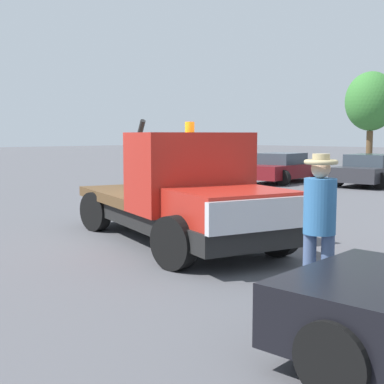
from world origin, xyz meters
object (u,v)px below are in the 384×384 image
object	(u,v)px
person_near_truck	(320,216)
tree_left	(371,102)
parked_car_charcoal	(373,170)
parked_car_maroon	(282,168)
tow_truck	(183,197)

from	to	relation	value
person_near_truck	tree_left	xyz separation A→B (m)	(-16.34, 33.54, 3.58)
person_near_truck	parked_car_charcoal	bearing A→B (deg)	-7.00
parked_car_maroon	parked_car_charcoal	world-z (taller)	same
parked_car_charcoal	tree_left	world-z (taller)	tree_left
parked_car_maroon	tree_left	size ratio (longest dim) A/B	0.70
parked_car_maroon	parked_car_charcoal	size ratio (longest dim) A/B	1.07
person_near_truck	parked_car_charcoal	distance (m)	17.07
person_near_truck	tree_left	bearing A→B (deg)	-5.38
tow_truck	tree_left	bearing A→B (deg)	127.77
person_near_truck	parked_car_charcoal	world-z (taller)	person_near_truck
person_near_truck	parked_car_maroon	size ratio (longest dim) A/B	0.39
person_near_truck	parked_car_maroon	bearing A→B (deg)	5.76
parked_car_maroon	tree_left	bearing A→B (deg)	10.18
tow_truck	person_near_truck	bearing A→B (deg)	-1.80
tow_truck	parked_car_charcoal	world-z (taller)	tow_truck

